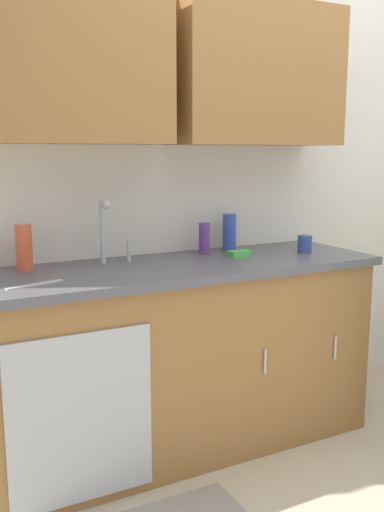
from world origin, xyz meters
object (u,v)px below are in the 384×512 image
(bottle_water_tall, at_px, (24,248))
(cup_by_sink, at_px, (305,244))
(knife_on_counter, at_px, (35,285))
(sponge, at_px, (239,254))
(bottle_dish_liquid, at_px, (204,238))
(bottle_cleaner_spray, at_px, (229,232))
(sink, at_px, (122,272))

(bottle_water_tall, height_order, cup_by_sink, bottle_water_tall)
(cup_by_sink, height_order, knife_on_counter, cup_by_sink)
(knife_on_counter, distance_m, sponge, 1.08)
(bottle_water_tall, relative_size, bottle_dish_liquid, 1.29)
(bottle_water_tall, bearing_deg, bottle_dish_liquid, -0.06)
(cup_by_sink, bearing_deg, bottle_water_tall, 171.42)
(bottle_cleaner_spray, bearing_deg, sponge, -105.36)
(bottle_dish_liquid, bearing_deg, knife_on_counter, -161.50)
(bottle_water_tall, xyz_separation_m, knife_on_counter, (-0.03, -0.32, -0.10))
(bottle_water_tall, bearing_deg, sponge, -8.43)
(sink, bearing_deg, cup_by_sink, -2.74)
(bottle_dish_liquid, height_order, cup_by_sink, bottle_dish_liquid)
(bottle_dish_liquid, relative_size, knife_on_counter, 0.67)
(cup_by_sink, distance_m, sponge, 0.38)
(bottle_dish_liquid, xyz_separation_m, cup_by_sink, (0.49, -0.21, -0.04))
(bottle_water_tall, distance_m, cup_by_sink, 1.43)
(bottle_dish_liquid, relative_size, sponge, 1.46)
(knife_on_counter, bearing_deg, bottle_dish_liquid, 3.07)
(knife_on_counter, xyz_separation_m, sponge, (1.07, 0.16, 0.01))
(bottle_cleaner_spray, distance_m, knife_on_counter, 1.17)
(sink, bearing_deg, bottle_dish_liquid, 17.43)
(bottle_cleaner_spray, bearing_deg, cup_by_sink, -37.23)
(bottle_cleaner_spray, relative_size, cup_by_sink, 2.18)
(knife_on_counter, bearing_deg, sponge, -6.72)
(knife_on_counter, bearing_deg, bottle_water_tall, 69.71)
(bottle_dish_liquid, distance_m, sponge, 0.21)
(sink, relative_size, cup_by_sink, 5.54)
(bottle_cleaner_spray, height_order, bottle_water_tall, bottle_water_tall)
(sink, distance_m, knife_on_counter, 0.45)
(bottle_water_tall, relative_size, cup_by_sink, 2.29)
(bottle_cleaner_spray, distance_m, bottle_water_tall, 1.09)
(bottle_water_tall, xyz_separation_m, cup_by_sink, (1.41, -0.21, -0.06))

